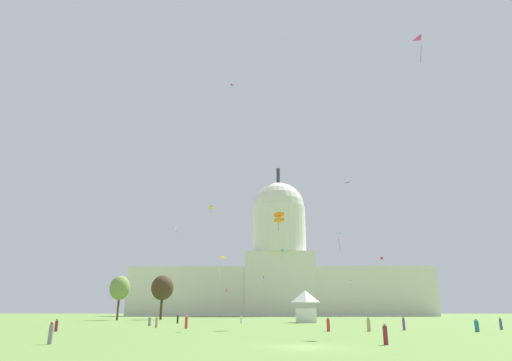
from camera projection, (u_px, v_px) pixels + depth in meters
name	position (u px, v px, depth m)	size (l,w,h in m)	color
ground_plane	(303.00, 347.00, 29.03)	(800.00, 800.00, 0.00)	olive
capitol_building	(280.00, 270.00, 208.14)	(141.75, 26.37, 73.20)	silver
event_tent	(306.00, 306.00, 90.58)	(4.54, 5.88, 6.54)	white
tree_west_far	(120.00, 288.00, 114.37)	(7.78, 7.95, 11.40)	#4C3823
tree_west_mid	(162.00, 288.00, 123.57)	(9.16, 9.13, 12.27)	#42301E
person_maroon_lawn_far_right	(56.00, 326.00, 50.86)	(0.51, 0.51, 1.46)	maroon
person_red_front_center	(186.00, 322.00, 59.78)	(0.53, 0.53, 1.78)	red
person_grey_deep_crowd	(51.00, 334.00, 31.66)	(0.35, 0.35, 1.58)	gray
person_white_mid_right	(241.00, 320.00, 85.04)	(0.49, 0.49, 1.58)	silver
person_tan_mid_center	(156.00, 323.00, 63.18)	(0.53, 0.53, 1.55)	tan
person_denim_lawn_far_left	(501.00, 324.00, 56.44)	(0.42, 0.42, 1.55)	#3D5684
person_maroon_edge_east	(385.00, 335.00, 31.08)	(0.39, 0.39, 1.50)	maroon
person_purple_back_left	(404.00, 324.00, 54.52)	(0.34, 0.34, 1.63)	#703D93
person_red_front_left	(328.00, 325.00, 51.19)	(0.53, 0.53, 1.68)	red
person_teal_near_tree_east	(477.00, 326.00, 50.38)	(0.61, 0.61, 1.49)	#1E757A
person_tan_near_tree_west	(369.00, 325.00, 51.41)	(0.51, 0.51, 1.63)	tan
person_black_near_tent	(178.00, 319.00, 83.82)	(0.46, 0.46, 1.74)	black
person_grey_mid_left	(150.00, 322.00, 70.19)	(0.45, 0.45, 1.51)	gray
kite_orange_low	(279.00, 217.00, 63.81)	(1.53, 1.54, 2.76)	orange
kite_gold_low	(218.00, 262.00, 56.07)	(1.14, 1.61, 2.26)	gold
kite_lime_mid	(266.00, 266.00, 175.23)	(1.45, 1.32, 4.05)	#8CD133
kite_pink_low	(226.00, 290.00, 175.40)	(1.15, 1.10, 1.30)	pink
kite_cyan_mid	(283.00, 250.00, 171.13)	(1.16, 1.13, 3.34)	#33BCDB
kite_turquoise_mid	(338.00, 236.00, 110.94)	(1.83, 1.28, 4.22)	teal
kite_white_mid	(176.00, 229.00, 173.85)	(0.48, 1.04, 2.62)	white
kite_violet_high	(230.00, 87.00, 105.44)	(1.18, 1.32, 0.19)	purple
kite_black_high	(349.00, 183.00, 127.73)	(1.68, 1.60, 0.23)	black
kite_red_mid	(382.00, 258.00, 139.60)	(0.84, 0.37, 0.98)	red
kite_blue_low	(264.00, 278.00, 167.71)	(0.43, 0.62, 2.46)	blue
kite_magenta_high	(421.00, 43.00, 66.53)	(1.40, 1.68, 3.74)	#D1339E
kite_yellow_mid	(211.00, 207.00, 133.78)	(1.16, 1.10, 3.33)	yellow
kite_green_low	(352.00, 282.00, 145.36)	(1.21, 1.76, 2.23)	green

